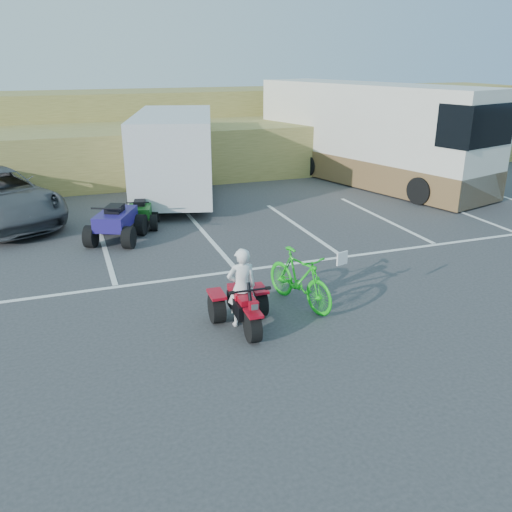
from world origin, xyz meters
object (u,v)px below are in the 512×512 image
object	(u,v)px
red_trike_atv	(244,328)
quad_atv_green	(141,226)
rider	(242,287)
rv_motorhome	(368,141)
cargo_trailer	(175,153)
green_dirt_bike	(300,279)
quad_atv_blue	(118,241)

from	to	relation	value
red_trike_atv	quad_atv_green	xyz separation A→B (m)	(-0.81, 6.85, 0.00)
rider	red_trike_atv	bearing A→B (deg)	90.00
red_trike_atv	rv_motorhome	bearing A→B (deg)	51.70
cargo_trailer	rider	bearing A→B (deg)	-79.95
green_dirt_bike	quad_atv_blue	size ratio (longest dim) A/B	1.12
red_trike_atv	cargo_trailer	bearing A→B (deg)	86.65
quad_atv_blue	quad_atv_green	xyz separation A→B (m)	(0.78, 1.09, 0.00)
red_trike_atv	green_dirt_bike	xyz separation A→B (m)	(1.32, 0.56, 0.55)
green_dirt_bike	rv_motorhome	world-z (taller)	rv_motorhome
rv_motorhome	quad_atv_green	size ratio (longest dim) A/B	7.89
green_dirt_bike	rv_motorhome	distance (m)	11.77
red_trike_atv	rv_motorhome	distance (m)	13.08
quad_atv_blue	red_trike_atv	bearing A→B (deg)	-49.97
rider	quad_atv_green	xyz separation A→B (m)	(-0.81, 6.70, -0.73)
red_trike_atv	quad_atv_blue	distance (m)	5.98
green_dirt_bike	cargo_trailer	distance (m)	9.31
red_trike_atv	quad_atv_green	bearing A→B (deg)	98.37
rv_motorhome	quad_atv_blue	world-z (taller)	rv_motorhome
cargo_trailer	rv_motorhome	xyz separation A→B (m)	(7.48, 0.15, 0.03)
quad_atv_green	green_dirt_bike	bearing A→B (deg)	-58.44
rider	quad_atv_green	size ratio (longest dim) A/B	1.12
red_trike_atv	cargo_trailer	world-z (taller)	cargo_trailer
quad_atv_green	rider	bearing A→B (deg)	-70.19
red_trike_atv	green_dirt_bike	bearing A→B (deg)	24.78
cargo_trailer	red_trike_atv	bearing A→B (deg)	-79.90
red_trike_atv	quad_atv_blue	world-z (taller)	quad_atv_blue
rider	rv_motorhome	distance (m)	12.90
rider	quad_atv_green	distance (m)	6.79
red_trike_atv	green_dirt_bike	world-z (taller)	green_dirt_bike
green_dirt_bike	red_trike_atv	bearing A→B (deg)	-172.76
cargo_trailer	quad_atv_blue	world-z (taller)	cargo_trailer
green_dirt_bike	quad_atv_green	size ratio (longest dim) A/B	1.42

